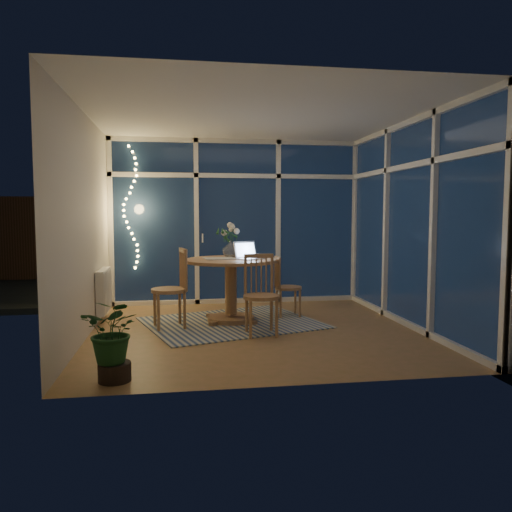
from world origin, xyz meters
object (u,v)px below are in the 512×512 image
dining_table (231,290)px  chair_left (169,288)px  flower_vase (230,249)px  chair_right (288,286)px  potted_plant (114,338)px  laptop (251,250)px  chair_front (261,295)px

dining_table → chair_left: 0.85m
chair_left → flower_vase: flower_vase is taller
chair_right → potted_plant: 3.16m
laptop → chair_right: bearing=-5.3°
chair_front → potted_plant: size_ratio=1.27×
chair_front → chair_left: bearing=152.8°
chair_left → flower_vase: size_ratio=4.82×
flower_vase → potted_plant: bearing=-116.7°
chair_left → laptop: (1.06, 0.21, 0.45)m
chair_front → chair_right: bearing=60.3°
dining_table → potted_plant: bearing=-119.2°
chair_right → chair_front: 1.13m
chair_front → laptop: size_ratio=2.80×
flower_vase → potted_plant: size_ratio=0.28×
flower_vase → potted_plant: flower_vase is taller
dining_table → potted_plant: 2.53m
dining_table → chair_left: (-0.80, -0.26, 0.09)m
chair_right → potted_plant: size_ratio=1.12×
laptop → potted_plant: bearing=-154.2°
chair_front → flower_vase: size_ratio=4.60×
laptop → chair_front: bearing=-118.2°
dining_table → flower_vase: size_ratio=5.83×
chair_front → flower_vase: 1.21m
chair_left → laptop: 1.17m
chair_front → potted_plant: (-1.51, -1.41, -0.10)m
dining_table → chair_front: chair_front is taller
chair_right → laptop: 0.81m
chair_right → flower_vase: 0.95m
laptop → flower_vase: laptop is taller
dining_table → chair_front: size_ratio=1.27×
flower_vase → chair_right: bearing=-7.4°
chair_right → chair_front: bearing=151.1°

